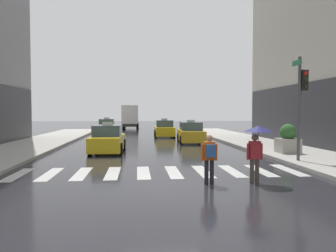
{
  "coord_description": "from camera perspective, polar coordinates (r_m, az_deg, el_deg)",
  "views": [
    {
      "loc": [
        -0.86,
        -9.93,
        2.39
      ],
      "look_at": [
        0.86,
        8.0,
        1.64
      ],
      "focal_mm": 35.0,
      "sensor_mm": 36.0,
      "label": 1
    }
  ],
  "objects": [
    {
      "name": "taxi_fourth",
      "position": [
        38.64,
        -10.6,
        -0.12
      ],
      "size": [
        1.95,
        4.55,
        1.8
      ],
      "color": "yellow",
      "rests_on": "ground"
    },
    {
      "name": "crosswalk_markings",
      "position": [
        13.18,
        -1.67,
        -8.04
      ],
      "size": [
        11.3,
        2.8,
        0.01
      ],
      "color": "silver",
      "rests_on": "ground"
    },
    {
      "name": "pedestrian_with_backpack",
      "position": [
        10.9,
        7.23,
        -5.1
      ],
      "size": [
        0.55,
        0.43,
        1.65
      ],
      "color": "black",
      "rests_on": "ground"
    },
    {
      "name": "taxi_lead",
      "position": [
        20.13,
        -10.43,
        -2.39
      ],
      "size": [
        2.03,
        4.59,
        1.8
      ],
      "color": "yellow",
      "rests_on": "ground"
    },
    {
      "name": "planter_near_corner",
      "position": [
        19.25,
        20.16,
        -2.28
      ],
      "size": [
        1.1,
        1.1,
        1.6
      ],
      "color": "#A8A399",
      "rests_on": "curb_right"
    },
    {
      "name": "taxi_third",
      "position": [
        32.23,
        -0.65,
        -0.57
      ],
      "size": [
        2.0,
        4.57,
        1.8
      ],
      "color": "yellow",
      "rests_on": "ground"
    },
    {
      "name": "traffic_light_pole",
      "position": [
        16.4,
        22.21,
        5.25
      ],
      "size": [
        0.44,
        0.84,
        4.8
      ],
      "color": "#47474C",
      "rests_on": "curb_right"
    },
    {
      "name": "pedestrian_with_umbrella",
      "position": [
        11.41,
        15.25,
        -2.08
      ],
      "size": [
        0.96,
        0.96,
        1.94
      ],
      "color": "#473D33",
      "rests_on": "ground"
    },
    {
      "name": "ground_plane",
      "position": [
        10.25,
        -0.54,
        -11.09
      ],
      "size": [
        160.0,
        160.0,
        0.0
      ],
      "primitive_type": "plane",
      "color": "#26262B"
    },
    {
      "name": "taxi_second",
      "position": [
        26.0,
        3.97,
        -1.29
      ],
      "size": [
        2.08,
        4.61,
        1.8
      ],
      "color": "gold",
      "rests_on": "ground"
    },
    {
      "name": "box_truck",
      "position": [
        47.44,
        -6.55,
        1.72
      ],
      "size": [
        2.36,
        7.57,
        3.35
      ],
      "color": "#2D2D2D",
      "rests_on": "ground"
    }
  ]
}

